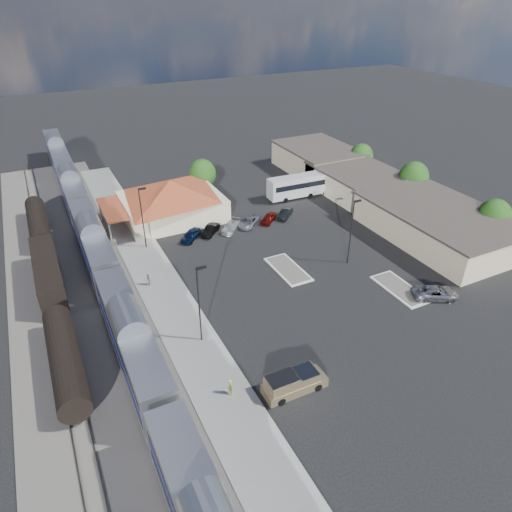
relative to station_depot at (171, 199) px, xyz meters
name	(u,v)px	position (x,y,z in m)	size (l,w,h in m)	color
ground	(268,285)	(4.56, -24.00, -3.13)	(280.00, 280.00, 0.00)	black
railbed	(82,295)	(-16.44, -16.00, -3.07)	(16.00, 100.00, 0.12)	#4C4944
platform	(160,285)	(-7.44, -18.00, -3.04)	(5.50, 92.00, 0.18)	gray
passenger_train	(94,246)	(-13.44, -9.49, -0.26)	(3.00, 104.00, 5.55)	silver
freight_cars	(49,276)	(-19.44, -12.85, -1.21)	(2.80, 46.00, 4.00)	black
station_depot	(171,199)	(0.00, 0.00, 0.00)	(18.35, 12.24, 6.20)	beige
buildings_east	(375,190)	(32.56, -9.72, -0.86)	(14.40, 51.40, 4.80)	#C6B28C
traffic_island_south	(288,269)	(8.56, -22.00, -3.03)	(3.30, 7.50, 0.21)	silver
traffic_island_north	(400,289)	(18.56, -32.00, -3.03)	(3.30, 7.50, 0.21)	silver
lamp_plat_s	(199,299)	(-6.34, -30.00, 2.21)	(1.08, 0.25, 9.00)	black
lamp_plat_n	(142,213)	(-6.34, -8.00, 2.21)	(1.08, 0.25, 9.00)	black
lamp_lot	(352,227)	(16.66, -24.00, 2.21)	(1.08, 0.25, 9.00)	black
tree_east_a	(494,216)	(38.56, -28.00, 0.76)	(4.56, 4.56, 6.42)	#382314
tree_east_b	(414,177)	(38.56, -12.00, 1.09)	(4.94, 4.94, 6.96)	#382314
tree_east_c	(361,156)	(38.56, 2.00, 0.63)	(4.41, 4.41, 6.21)	#382314
tree_depot	(202,174)	(7.56, 6.00, 0.89)	(4.71, 4.71, 6.63)	#382314
pickup_truck	(295,382)	(-1.26, -40.12, -2.16)	(5.95, 2.29, 2.05)	tan
suv	(435,293)	(20.93, -35.22, -2.39)	(2.47, 5.36, 1.49)	#97989E
coach_bus	(301,185)	(22.64, -2.10, -0.89)	(12.24, 3.09, 3.90)	white
person_a	(231,387)	(-6.69, -38.05, -2.10)	(0.62, 0.41, 1.70)	#C0E146
person_b	(148,280)	(-8.68, -17.65, -2.13)	(0.80, 0.62, 1.65)	silver
parked_car_a	(191,235)	(0.04, -8.47, -2.42)	(1.67, 4.16, 1.42)	#0C1D40
parked_car_b	(210,230)	(3.24, -8.17, -2.46)	(1.43, 4.10, 1.35)	black
parked_car_c	(231,227)	(6.44, -8.47, -2.47)	(1.85, 4.56, 1.32)	silver
parked_car_d	(249,222)	(9.64, -8.17, -2.48)	(2.17, 4.70, 1.31)	#9A9CA2
parked_car_e	(268,218)	(12.84, -8.47, -2.48)	(1.53, 3.80, 1.29)	maroon
parked_car_f	(285,214)	(16.04, -8.17, -2.47)	(1.40, 4.02, 1.33)	black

